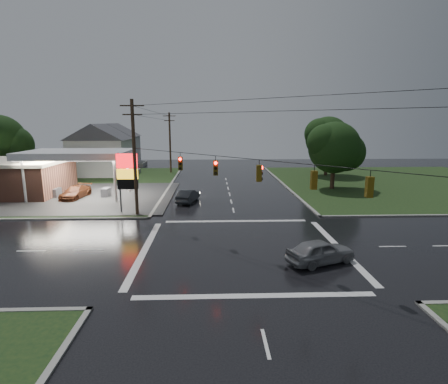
{
  "coord_description": "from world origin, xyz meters",
  "views": [
    {
      "loc": [
        -2.15,
        -23.78,
        8.98
      ],
      "look_at": [
        -1.15,
        5.7,
        3.0
      ],
      "focal_mm": 28.0,
      "sensor_mm": 36.0,
      "label": 1
    }
  ],
  "objects_px": {
    "utility_pole_n": "(170,142)",
    "tree_nw_behind": "(0,140)",
    "gas_station": "(22,174)",
    "house_far": "(114,144)",
    "car_north": "(188,196)",
    "utility_pole_nw": "(135,156)",
    "pylon_sign": "(127,173)",
    "tree_ne_near": "(335,148)",
    "car_crossing": "(320,251)",
    "car_pump": "(76,192)",
    "house_near": "(101,149)",
    "tree_ne_far": "(328,139)"
  },
  "relations": [
    {
      "from": "utility_pole_n",
      "to": "car_north",
      "type": "xyz_separation_m",
      "value": [
        4.58,
        -23.08,
        -4.74
      ]
    },
    {
      "from": "pylon_sign",
      "to": "tree_nw_behind",
      "type": "relative_size",
      "value": 0.6
    },
    {
      "from": "utility_pole_nw",
      "to": "car_north",
      "type": "xyz_separation_m",
      "value": [
        4.58,
        5.42,
        -4.99
      ]
    },
    {
      "from": "house_near",
      "to": "car_crossing",
      "type": "height_order",
      "value": "house_near"
    },
    {
      "from": "utility_pole_n",
      "to": "tree_nw_behind",
      "type": "height_order",
      "value": "utility_pole_n"
    },
    {
      "from": "gas_station",
      "to": "tree_nw_behind",
      "type": "relative_size",
      "value": 2.62
    },
    {
      "from": "utility_pole_n",
      "to": "car_pump",
      "type": "bearing_deg",
      "value": -113.29
    },
    {
      "from": "tree_ne_near",
      "to": "car_north",
      "type": "relative_size",
      "value": 2.03
    },
    {
      "from": "gas_station",
      "to": "car_north",
      "type": "bearing_deg",
      "value": -12.96
    },
    {
      "from": "tree_ne_far",
      "to": "car_pump",
      "type": "height_order",
      "value": "tree_ne_far"
    },
    {
      "from": "house_near",
      "to": "gas_station",
      "type": "bearing_deg",
      "value": -106.17
    },
    {
      "from": "house_far",
      "to": "gas_station",
      "type": "bearing_deg",
      "value": -97.5
    },
    {
      "from": "utility_pole_nw",
      "to": "utility_pole_n",
      "type": "bearing_deg",
      "value": 90.0
    },
    {
      "from": "house_far",
      "to": "car_pump",
      "type": "distance_m",
      "value": 31.07
    },
    {
      "from": "utility_pole_nw",
      "to": "car_pump",
      "type": "distance_m",
      "value": 12.87
    },
    {
      "from": "pylon_sign",
      "to": "house_near",
      "type": "relative_size",
      "value": 0.54
    },
    {
      "from": "utility_pole_nw",
      "to": "tree_nw_behind",
      "type": "distance_m",
      "value": 31.82
    },
    {
      "from": "house_far",
      "to": "tree_nw_behind",
      "type": "xyz_separation_m",
      "value": [
        -11.89,
        -18.01,
        1.77
      ]
    },
    {
      "from": "pylon_sign",
      "to": "tree_ne_far",
      "type": "height_order",
      "value": "tree_ne_far"
    },
    {
      "from": "house_far",
      "to": "tree_nw_behind",
      "type": "height_order",
      "value": "tree_nw_behind"
    },
    {
      "from": "utility_pole_nw",
      "to": "house_far",
      "type": "xyz_separation_m",
      "value": [
        -12.45,
        38.5,
        -1.32
      ]
    },
    {
      "from": "tree_nw_behind",
      "to": "car_pump",
      "type": "bearing_deg",
      "value": -39.29
    },
    {
      "from": "house_near",
      "to": "house_far",
      "type": "distance_m",
      "value": 12.04
    },
    {
      "from": "house_far",
      "to": "car_pump",
      "type": "xyz_separation_m",
      "value": [
        3.56,
        -30.65,
        -3.67
      ]
    },
    {
      "from": "utility_pole_nw",
      "to": "car_crossing",
      "type": "relative_size",
      "value": 2.41
    },
    {
      "from": "gas_station",
      "to": "pylon_sign",
      "type": "relative_size",
      "value": 4.37
    },
    {
      "from": "house_far",
      "to": "car_crossing",
      "type": "xyz_separation_m",
      "value": [
        26.72,
        -50.79,
        -3.63
      ]
    },
    {
      "from": "pylon_sign",
      "to": "tree_ne_near",
      "type": "height_order",
      "value": "tree_ne_near"
    },
    {
      "from": "house_near",
      "to": "tree_ne_near",
      "type": "height_order",
      "value": "tree_ne_near"
    },
    {
      "from": "house_far",
      "to": "tree_ne_near",
      "type": "relative_size",
      "value": 1.23
    },
    {
      "from": "house_near",
      "to": "car_crossing",
      "type": "bearing_deg",
      "value": -56.45
    },
    {
      "from": "car_crossing",
      "to": "house_far",
      "type": "bearing_deg",
      "value": 6.32
    },
    {
      "from": "tree_ne_near",
      "to": "house_far",
      "type": "bearing_deg",
      "value": 144.23
    },
    {
      "from": "pylon_sign",
      "to": "utility_pole_n",
      "type": "height_order",
      "value": "utility_pole_n"
    },
    {
      "from": "gas_station",
      "to": "utility_pole_n",
      "type": "bearing_deg",
      "value": 48.53
    },
    {
      "from": "utility_pole_nw",
      "to": "utility_pole_n",
      "type": "distance_m",
      "value": 28.5
    },
    {
      "from": "tree_ne_far",
      "to": "car_pump",
      "type": "relative_size",
      "value": 1.93
    },
    {
      "from": "house_far",
      "to": "car_crossing",
      "type": "distance_m",
      "value": 57.5
    },
    {
      "from": "tree_ne_near",
      "to": "gas_station",
      "type": "bearing_deg",
      "value": -176.7
    },
    {
      "from": "gas_station",
      "to": "tree_ne_near",
      "type": "relative_size",
      "value": 2.92
    },
    {
      "from": "utility_pole_n",
      "to": "car_crossing",
      "type": "xyz_separation_m",
      "value": [
        14.27,
        -40.79,
        -4.69
      ]
    },
    {
      "from": "gas_station",
      "to": "car_north",
      "type": "relative_size",
      "value": 5.94
    },
    {
      "from": "gas_station",
      "to": "utility_pole_nw",
      "type": "xyz_separation_m",
      "value": [
        16.18,
        -10.2,
        3.17
      ]
    },
    {
      "from": "car_north",
      "to": "car_crossing",
      "type": "distance_m",
      "value": 20.19
    },
    {
      "from": "car_crossing",
      "to": "car_pump",
      "type": "relative_size",
      "value": 0.9
    },
    {
      "from": "tree_ne_near",
      "to": "car_north",
      "type": "height_order",
      "value": "tree_ne_near"
    },
    {
      "from": "pylon_sign",
      "to": "car_pump",
      "type": "distance_m",
      "value": 10.95
    },
    {
      "from": "tree_ne_far",
      "to": "car_north",
      "type": "height_order",
      "value": "tree_ne_far"
    },
    {
      "from": "house_far",
      "to": "tree_ne_far",
      "type": "height_order",
      "value": "tree_ne_far"
    },
    {
      "from": "tree_ne_near",
      "to": "car_crossing",
      "type": "bearing_deg",
      "value": -110.72
    }
  ]
}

